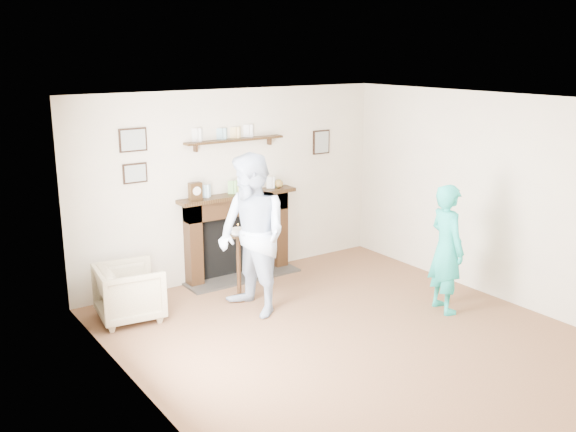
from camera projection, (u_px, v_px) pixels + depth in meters
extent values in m
plane|color=brown|center=(352.00, 339.00, 6.82)|extent=(5.00, 5.00, 0.00)
cube|color=beige|center=(233.00, 184.00, 8.49)|extent=(4.50, 0.04, 2.50)
cube|color=beige|center=(146.00, 267.00, 5.27)|extent=(0.04, 5.00, 2.50)
cube|color=beige|center=(498.00, 198.00, 7.73)|extent=(0.04, 5.00, 2.50)
cube|color=white|center=(359.00, 101.00, 6.18)|extent=(4.50, 5.00, 0.04)
cube|color=black|center=(193.00, 245.00, 8.23)|extent=(0.18, 0.20, 1.10)
cube|color=black|center=(279.00, 229.00, 8.95)|extent=(0.18, 0.20, 1.10)
cube|color=black|center=(237.00, 206.00, 8.48)|extent=(1.50, 0.20, 0.24)
cube|color=black|center=(235.00, 244.00, 8.68)|extent=(1.14, 0.06, 0.86)
cube|color=#312E2C|center=(243.00, 277.00, 8.63)|extent=(1.60, 0.44, 0.03)
cube|color=black|center=(238.00, 195.00, 8.42)|extent=(1.68, 0.26, 0.05)
cube|color=black|center=(235.00, 140.00, 8.28)|extent=(1.40, 0.15, 0.03)
cube|color=black|center=(133.00, 140.00, 7.57)|extent=(0.34, 0.03, 0.28)
cube|color=black|center=(135.00, 173.00, 7.67)|extent=(0.30, 0.03, 0.24)
cube|color=black|center=(321.00, 142.00, 9.16)|extent=(0.28, 0.03, 0.34)
cube|color=black|center=(195.00, 191.00, 8.05)|extent=(0.16, 0.09, 0.22)
cylinder|color=silver|center=(197.00, 191.00, 8.01)|extent=(0.11, 0.01, 0.11)
sphere|color=green|center=(279.00, 183.00, 8.75)|extent=(0.12, 0.12, 0.12)
imported|color=tan|center=(131.00, 318.00, 7.34)|extent=(0.79, 0.77, 0.64)
imported|color=silver|center=(253.00, 312.00, 7.51)|extent=(0.79, 0.97, 1.87)
imported|color=teal|center=(442.00, 310.00, 7.59)|extent=(0.49, 0.63, 1.51)
cylinder|color=black|center=(239.00, 298.00, 7.90)|extent=(0.25, 0.25, 0.02)
cylinder|color=black|center=(239.00, 267.00, 7.80)|extent=(0.05, 0.05, 0.80)
cylinder|color=black|center=(238.00, 235.00, 7.70)|extent=(0.30, 0.30, 0.03)
cylinder|color=silver|center=(238.00, 233.00, 7.69)|extent=(0.20, 0.20, 0.01)
cylinder|color=white|center=(238.00, 231.00, 7.69)|extent=(0.16, 0.16, 0.06)
cylinder|color=beige|center=(238.00, 227.00, 7.67)|extent=(0.01, 0.01, 0.04)
sphere|color=orange|center=(238.00, 224.00, 7.67)|extent=(0.02, 0.02, 0.02)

